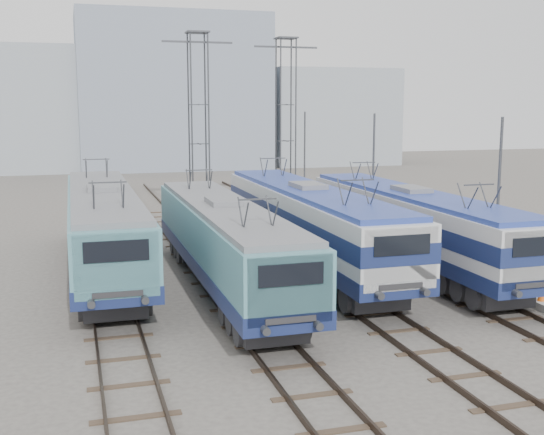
% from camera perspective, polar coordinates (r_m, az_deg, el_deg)
% --- Properties ---
extents(ground, '(160.00, 160.00, 0.00)m').
position_cam_1_polar(ground, '(24.26, 3.60, -8.53)').
color(ground, '#514C47').
extents(platform, '(4.00, 70.00, 0.30)m').
position_cam_1_polar(platform, '(35.54, 14.74, -2.80)').
color(platform, '#9E9E99').
rests_on(platform, ground).
extents(locomotive_far_left, '(2.93, 18.54, 3.49)m').
position_cam_1_polar(locomotive_far_left, '(30.78, -13.93, -0.53)').
color(locomotive_far_left, navy).
rests_on(locomotive_far_left, ground).
extents(locomotive_center_left, '(2.77, 17.49, 3.29)m').
position_cam_1_polar(locomotive_center_left, '(27.16, -3.98, -1.83)').
color(locomotive_center_left, navy).
rests_on(locomotive_center_left, ground).
extents(locomotive_center_right, '(2.92, 18.49, 3.48)m').
position_cam_1_polar(locomotive_center_right, '(30.89, 3.12, -0.14)').
color(locomotive_center_right, navy).
rests_on(locomotive_center_right, ground).
extents(locomotive_far_right, '(2.80, 17.67, 3.32)m').
position_cam_1_polar(locomotive_far_right, '(31.52, 11.65, -0.31)').
color(locomotive_far_right, navy).
rests_on(locomotive_far_right, ground).
extents(catenary_tower_west, '(4.50, 1.20, 12.00)m').
position_cam_1_polar(catenary_tower_west, '(44.40, -6.15, 8.26)').
color(catenary_tower_west, '#3F4247').
rests_on(catenary_tower_west, ground).
extents(catenary_tower_east, '(4.50, 1.20, 12.00)m').
position_cam_1_polar(catenary_tower_east, '(47.92, 1.17, 8.39)').
color(catenary_tower_east, '#3F4247').
rests_on(catenary_tower_east, ground).
extents(mast_front, '(0.12, 0.12, 7.00)m').
position_cam_1_polar(mast_front, '(29.16, 18.38, 1.10)').
color(mast_front, '#3F4247').
rests_on(mast_front, ground).
extents(mast_mid, '(0.12, 0.12, 7.00)m').
position_cam_1_polar(mast_mid, '(39.53, 8.46, 3.52)').
color(mast_mid, '#3F4247').
rests_on(mast_mid, ground).
extents(mast_rear, '(0.12, 0.12, 7.00)m').
position_cam_1_polar(mast_rear, '(50.62, 2.74, 4.87)').
color(mast_rear, '#3F4247').
rests_on(mast_rear, ground).
extents(safety_cone, '(0.30, 0.30, 0.49)m').
position_cam_1_polar(safety_cone, '(27.23, 21.61, -5.99)').
color(safety_cone, '#D75512').
rests_on(safety_cone, platform).
extents(building_west, '(18.00, 12.00, 14.00)m').
position_cam_1_polar(building_west, '(83.90, -20.77, 8.44)').
color(building_west, '#8F98A0').
rests_on(building_west, ground).
extents(building_center, '(22.00, 14.00, 18.00)m').
position_cam_1_polar(building_center, '(84.54, -8.41, 10.30)').
color(building_center, gray).
rests_on(building_center, ground).
extents(building_east, '(16.00, 12.00, 12.00)m').
position_cam_1_polar(building_east, '(89.58, 4.54, 8.39)').
color(building_east, '#8F98A0').
rests_on(building_east, ground).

